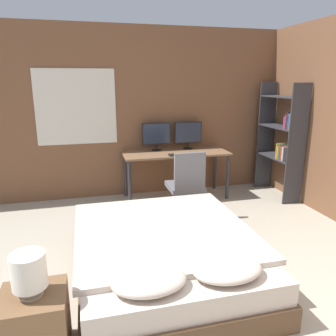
{
  "coord_description": "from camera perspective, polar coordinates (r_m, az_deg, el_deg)",
  "views": [
    {
      "loc": [
        -1.26,
        -1.59,
        1.87
      ],
      "look_at": [
        -0.22,
        2.46,
        0.75
      ],
      "focal_mm": 35.0,
      "sensor_mm": 36.0,
      "label": 1
    }
  ],
  "objects": [
    {
      "name": "wall_back",
      "position": [
        5.48,
        -1.29,
        9.58
      ],
      "size": [
        12.0,
        0.08,
        2.7
      ],
      "color": "brown",
      "rests_on": "ground_plane"
    },
    {
      "name": "bed",
      "position": [
        3.27,
        -0.42,
        -14.93
      ],
      "size": [
        1.67,
        1.99,
        0.55
      ],
      "color": "brown",
      "rests_on": "ground_plane"
    },
    {
      "name": "nightstand",
      "position": [
        2.64,
        -22.08,
        -24.18
      ],
      "size": [
        0.44,
        0.41,
        0.49
      ],
      "color": "brown",
      "rests_on": "ground_plane"
    },
    {
      "name": "bedside_lamp",
      "position": [
        2.4,
        -23.1,
        -16.24
      ],
      "size": [
        0.23,
        0.23,
        0.3
      ],
      "color": "gray",
      "rests_on": "nightstand"
    },
    {
      "name": "desk",
      "position": [
        5.25,
        1.39,
        1.85
      ],
      "size": [
        1.68,
        0.64,
        0.76
      ],
      "color": "#846042",
      "rests_on": "ground_plane"
    },
    {
      "name": "monitor_left",
      "position": [
        5.33,
        -2.03,
        5.79
      ],
      "size": [
        0.46,
        0.16,
        0.45
      ],
      "color": "black",
      "rests_on": "desk"
    },
    {
      "name": "monitor_right",
      "position": [
        5.47,
        3.52,
        6.0
      ],
      "size": [
        0.46,
        0.16,
        0.45
      ],
      "color": "black",
      "rests_on": "desk"
    },
    {
      "name": "keyboard",
      "position": [
        5.03,
        2.05,
        2.36
      ],
      "size": [
        0.34,
        0.13,
        0.02
      ],
      "color": "black",
      "rests_on": "desk"
    },
    {
      "name": "computer_mouse",
      "position": [
        5.11,
        4.87,
        2.61
      ],
      "size": [
        0.07,
        0.05,
        0.04
      ],
      "color": "black",
      "rests_on": "desk"
    },
    {
      "name": "office_chair",
      "position": [
        4.6,
        3.16,
        -3.9
      ],
      "size": [
        0.52,
        0.52,
        0.95
      ],
      "color": "black",
      "rests_on": "ground_plane"
    },
    {
      "name": "bookshelf",
      "position": [
        5.55,
        19.58,
        5.02
      ],
      "size": [
        0.31,
        0.91,
        1.84
      ],
      "color": "#333338",
      "rests_on": "ground_plane"
    }
  ]
}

